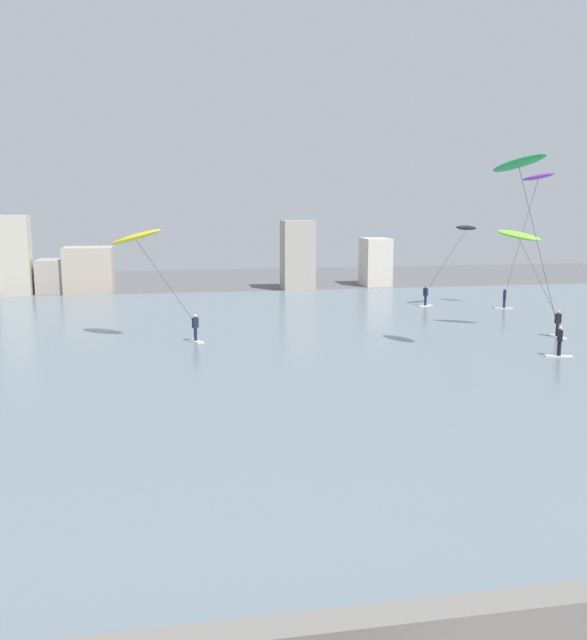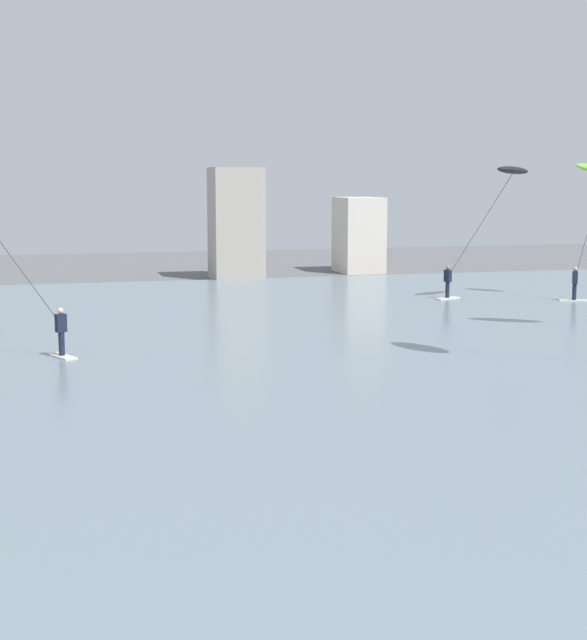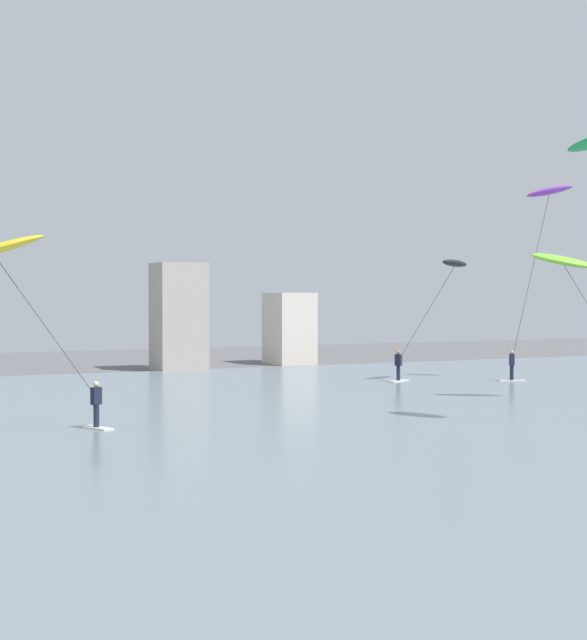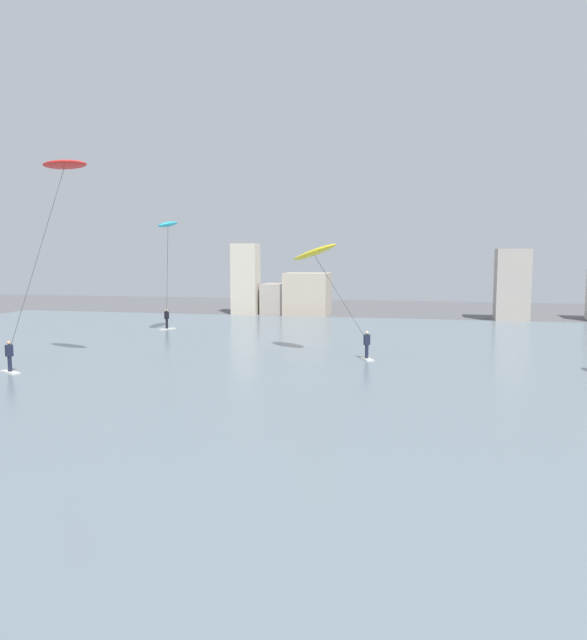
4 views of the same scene
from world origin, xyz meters
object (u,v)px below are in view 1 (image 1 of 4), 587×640
object	(u,v)px
kitesurfer_green	(523,181)
kitesurfer_purple	(533,196)
kitesurfer_lime	(523,246)
kitesurfer_black	(460,239)
kitesurfer_yellow	(140,243)

from	to	relation	value
kitesurfer_green	kitesurfer_purple	bearing A→B (deg)	58.50
kitesurfer_lime	kitesurfer_black	xyz separation A→B (m)	(0.28, 10.08, -0.05)
kitesurfer_lime	kitesurfer_yellow	size ratio (longest dim) A/B	0.96
kitesurfer_lime	kitesurfer_green	bearing A→B (deg)	-120.63
kitesurfer_green	kitesurfer_yellow	bearing A→B (deg)	157.22
kitesurfer_yellow	kitesurfer_lime	bearing A→B (deg)	-2.27
kitesurfer_green	kitesurfer_purple	distance (m)	18.27
kitesurfer_black	kitesurfer_yellow	xyz separation A→B (m)	(-24.05, -9.14, 0.42)
kitesurfer_black	kitesurfer_yellow	distance (m)	25.73
kitesurfer_green	kitesurfer_yellow	world-z (taller)	kitesurfer_green
kitesurfer_yellow	kitesurfer_purple	distance (m)	30.08
kitesurfer_lime	kitesurfer_purple	bearing A→B (deg)	57.75
kitesurfer_black	kitesurfer_lime	bearing A→B (deg)	-91.61
kitesurfer_yellow	kitesurfer_black	bearing A→B (deg)	20.82
kitesurfer_lime	kitesurfer_purple	world-z (taller)	kitesurfer_purple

